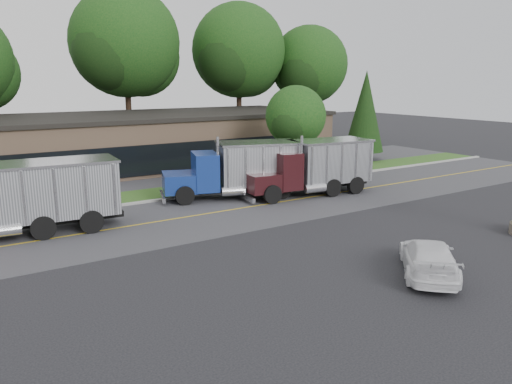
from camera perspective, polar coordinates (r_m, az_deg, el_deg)
ground at (r=20.06m, az=7.65°, el=-8.00°), size 140.00×140.00×0.00m
road at (r=27.18m, az=-4.74°, el=-2.38°), size 60.00×8.00×0.02m
center_line at (r=27.18m, az=-4.74°, el=-2.38°), size 60.00×0.12×0.01m
curb at (r=30.84m, az=-8.44°, el=-0.65°), size 60.00×0.30×0.12m
grass_verge at (r=32.45m, az=-9.76°, el=-0.03°), size 60.00×3.40×0.03m
far_parking at (r=37.01m, az=-12.83°, el=1.40°), size 60.00×7.00×0.02m
strip_mall at (r=42.95m, az=-13.25°, el=5.62°), size 32.00×12.00×4.00m
tree_far_c at (r=51.13m, az=-14.58°, el=15.66°), size 11.02×10.37×15.71m
tree_far_d at (r=55.27m, az=-1.91°, el=15.36°), size 10.56×9.93×15.06m
tree_far_e at (r=58.15m, az=6.12°, el=13.87°), size 9.12×8.58×13.01m
evergreen_right at (r=45.69m, az=12.37°, el=9.01°), size 3.47×3.47×7.89m
tree_verge at (r=36.93m, az=4.59°, el=8.33°), size 4.69×4.41×6.69m
dump_truck_red at (r=25.17m, az=-25.36°, el=-0.56°), size 10.29×3.37×3.36m
dump_truck_blue at (r=30.33m, az=-1.88°, el=2.74°), size 8.55×4.91×3.36m
dump_truck_maroon at (r=31.38m, az=6.67°, el=3.00°), size 8.61×3.57×3.36m
rally_car at (r=19.59m, az=19.14°, el=-7.09°), size 4.50×4.51×1.31m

